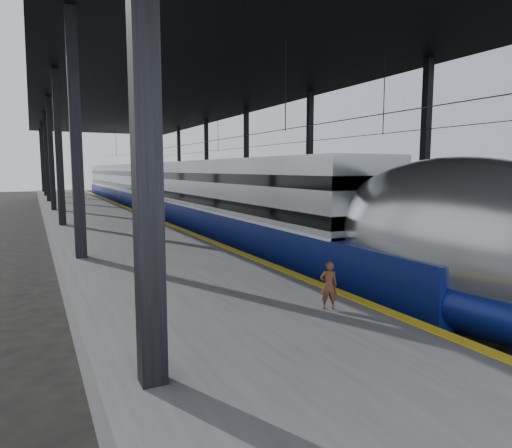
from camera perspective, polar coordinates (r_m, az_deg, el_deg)
ground at (r=13.71m, az=6.70°, el=-9.82°), size 160.00×160.00×0.00m
platform at (r=31.41m, az=-19.31°, el=0.22°), size 6.00×80.00×1.00m
yellow_strip at (r=31.81m, az=-14.33°, el=1.39°), size 0.30×80.00×0.01m
rails at (r=33.35m, az=-5.51°, el=0.22°), size 6.52×80.00×0.16m
canopy at (r=32.72m, az=-10.14°, el=15.89°), size 18.00×75.00×9.47m
tgv_train at (r=36.42m, az=-11.58°, el=3.78°), size 3.06×65.20×4.38m
second_train at (r=51.20m, az=-10.12°, el=4.64°), size 2.91×56.05×4.01m
child at (r=9.75m, az=9.06°, el=-7.57°), size 0.44×0.37×1.02m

